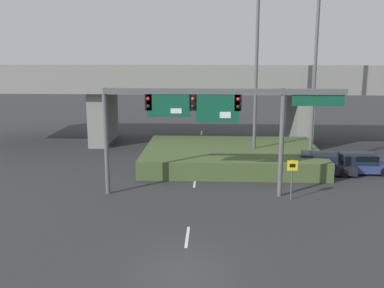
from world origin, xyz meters
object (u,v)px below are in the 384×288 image
(parked_sedan_mid_right, at_px, (359,164))
(signal_gantry, at_px, (210,110))
(highway_light_pole_near, at_px, (257,37))
(speed_limit_sign, at_px, (292,174))
(parked_sedan_near_right, at_px, (320,164))
(highway_light_pole_far, at_px, (316,59))

(parked_sedan_mid_right, bearing_deg, signal_gantry, -152.37)
(highway_light_pole_near, bearing_deg, speed_limit_sign, -79.78)
(signal_gantry, height_order, highway_light_pole_near, highway_light_pole_near)
(parked_sedan_mid_right, bearing_deg, parked_sedan_near_right, -174.70)
(signal_gantry, distance_m, highway_light_pole_near, 9.14)
(speed_limit_sign, xyz_separation_m, parked_sedan_mid_right, (5.75, 6.04, -0.93))
(highway_light_pole_near, bearing_deg, highway_light_pole_far, -2.97)
(highway_light_pole_far, height_order, parked_sedan_near_right, highway_light_pole_far)
(signal_gantry, xyz_separation_m, highway_light_pole_far, (7.41, 7.17, 2.76))
(speed_limit_sign, distance_m, highway_light_pole_far, 10.38)
(highway_light_pole_far, distance_m, parked_sedan_near_right, 7.47)
(highway_light_pole_near, distance_m, parked_sedan_near_right, 10.03)
(highway_light_pole_far, height_order, parked_sedan_mid_right, highway_light_pole_far)
(highway_light_pole_near, height_order, parked_sedan_near_right, highway_light_pole_near)
(speed_limit_sign, bearing_deg, signal_gantry, 172.25)
(highway_light_pole_near, bearing_deg, signal_gantry, -113.80)
(highway_light_pole_near, relative_size, highway_light_pole_far, 1.20)
(parked_sedan_mid_right, bearing_deg, highway_light_pole_near, 164.92)
(highway_light_pole_near, height_order, parked_sedan_mid_right, highway_light_pole_near)
(signal_gantry, bearing_deg, highway_light_pole_near, 66.20)
(signal_gantry, bearing_deg, parked_sedan_mid_right, 27.32)
(highway_light_pole_near, xyz_separation_m, parked_sedan_mid_right, (7.20, -1.98, -8.75))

